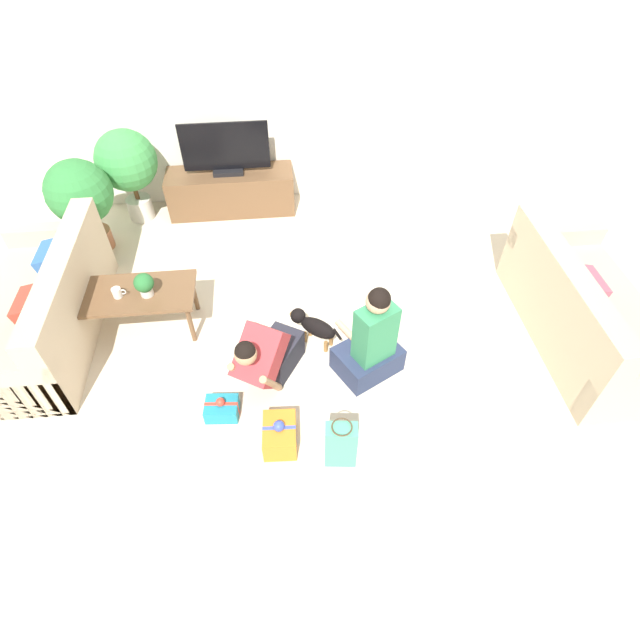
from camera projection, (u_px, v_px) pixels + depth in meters
ground_plane at (316, 350)px, 4.52m from camera, size 16.00×16.00×0.00m
wall_back at (292, 88)px, 5.39m from camera, size 8.40×0.06×2.60m
sofa_left at (45, 311)px, 4.45m from camera, size 0.90×1.89×0.84m
sofa_right at (584, 314)px, 4.43m from camera, size 0.90×1.89×0.84m
coffee_table at (135, 297)px, 4.43m from camera, size 1.05×0.53×0.45m
tv_console at (232, 192)px, 5.89m from camera, size 1.46×0.45×0.50m
tv at (226, 152)px, 5.53m from camera, size 0.97×0.20×0.59m
potted_plant_corner_left at (80, 196)px, 5.09m from camera, size 0.66×0.66×1.03m
potted_plant_back_left at (127, 164)px, 5.46m from camera, size 0.66×0.66×1.06m
person_kneeling at (267, 355)px, 4.07m from camera, size 0.65×0.78×0.73m
person_sitting at (371, 343)px, 4.11m from camera, size 0.65×0.61×0.97m
dog at (313, 325)px, 4.45m from camera, size 0.44×0.36×0.31m
gift_box_a at (280, 435)px, 3.79m from camera, size 0.27×0.34×0.28m
gift_box_b at (222, 408)px, 4.00m from camera, size 0.28×0.23×0.20m
gift_bag_a at (341, 444)px, 3.61m from camera, size 0.24×0.17×0.46m
mug at (117, 293)px, 4.32m from camera, size 0.12×0.08×0.09m
tabletop_plant at (144, 284)px, 4.28m from camera, size 0.17×0.17×0.22m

